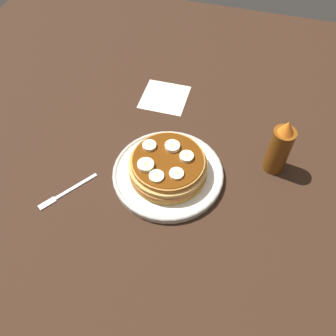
{
  "coord_description": "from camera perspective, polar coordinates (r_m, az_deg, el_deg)",
  "views": [
    {
      "loc": [
        42.05,
        12.15,
        60.27
      ],
      "look_at": [
        0.0,
        0.0,
        2.7
      ],
      "focal_mm": 38.38,
      "sensor_mm": 36.0,
      "label": 1
    }
  ],
  "objects": [
    {
      "name": "ground_plane",
      "position": [
        0.76,
        -0.0,
        -1.93
      ],
      "size": [
        140.0,
        140.0,
        3.0
      ],
      "primitive_type": "cube",
      "color": "black"
    },
    {
      "name": "plate",
      "position": [
        0.74,
        -0.0,
        -0.86
      ],
      "size": [
        22.84,
        22.84,
        1.62
      ],
      "color": "silver",
      "rests_on": "ground_plane"
    },
    {
      "name": "pancake_stack",
      "position": [
        0.72,
        0.09,
        0.37
      ],
      "size": [
        16.53,
        16.34,
        4.21
      ],
      "color": "#B98832",
      "rests_on": "plate"
    },
    {
      "name": "banana_slice_0",
      "position": [
        0.67,
        -1.83,
        -1.33
      ],
      "size": [
        2.9,
        2.9,
        0.7
      ],
      "color": "#F1EAB4",
      "rests_on": "pancake_stack"
    },
    {
      "name": "banana_slice_1",
      "position": [
        0.68,
        1.35,
        -0.92
      ],
      "size": [
        2.8,
        2.8,
        0.73
      ],
      "color": "#FBEEB7",
      "rests_on": "pancake_stack"
    },
    {
      "name": "banana_slice_2",
      "position": [
        0.72,
        0.54,
        3.48
      ],
      "size": [
        3.04,
        3.04,
        1.03
      ],
      "color": "#F8E9C5",
      "rests_on": "pancake_stack"
    },
    {
      "name": "banana_slice_3",
      "position": [
        0.72,
        -2.98,
        3.56
      ],
      "size": [
        2.82,
        2.82,
        0.86
      ],
      "color": "#FBE8BA",
      "rests_on": "pancake_stack"
    },
    {
      "name": "banana_slice_4",
      "position": [
        0.69,
        -3.55,
        0.45
      ],
      "size": [
        3.25,
        3.25,
        1.02
      ],
      "color": "#F6EFB4",
      "rests_on": "pancake_stack"
    },
    {
      "name": "banana_slice_5",
      "position": [
        0.7,
        2.97,
        1.82
      ],
      "size": [
        2.78,
        2.78,
        0.94
      ],
      "color": "#FBECBC",
      "rests_on": "pancake_stack"
    },
    {
      "name": "napkin",
      "position": [
        0.91,
        -0.55,
        11.2
      ],
      "size": [
        11.12,
        11.12,
        0.3
      ],
      "primitive_type": "cube",
      "rotation": [
        0.0,
        0.0,
        0.01
      ],
      "color": "beige",
      "rests_on": "ground_plane"
    },
    {
      "name": "fork",
      "position": [
        0.75,
        -16.07,
        -3.78
      ],
      "size": [
        11.2,
        8.28,
        0.5
      ],
      "color": "silver",
      "rests_on": "ground_plane"
    },
    {
      "name": "syrup_bottle",
      "position": [
        0.75,
        17.29,
        3.06
      ],
      "size": [
        4.45,
        4.45,
        13.34
      ],
      "color": "brown",
      "rests_on": "ground_plane"
    }
  ]
}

